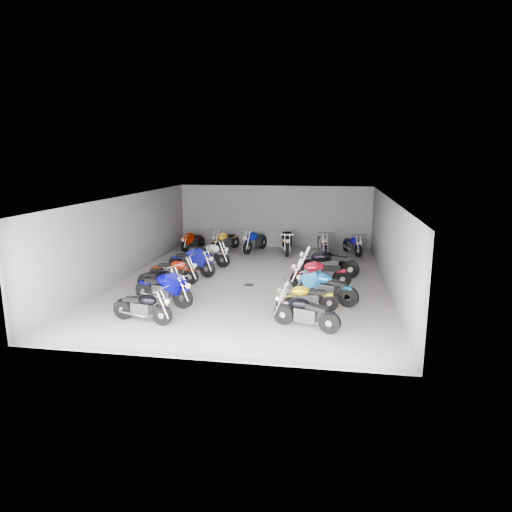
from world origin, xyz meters
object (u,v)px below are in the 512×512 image
Objects in this scene: motorcycle_right_a at (305,312)px; motorcycle_back_f at (353,245)px; motorcycle_left_a at (143,307)px; motorcycle_right_f at (323,260)px; motorcycle_back_b at (225,241)px; motorcycle_back_d at (286,242)px; motorcycle_back_a at (193,241)px; motorcycle_left_f at (209,254)px; motorcycle_left_e at (192,262)px; drain_grate at (249,285)px; motorcycle_right_b at (306,298)px; motorcycle_right_c at (325,287)px; motorcycle_back_c at (255,241)px; motorcycle_right_e at (328,263)px; motorcycle_right_d at (320,274)px; motorcycle_left_c at (160,281)px; motorcycle_back_e at (322,243)px; motorcycle_left_d at (174,271)px; motorcycle_left_b at (164,289)px.

motorcycle_right_a is 10.37m from motorcycle_back_f.
motorcycle_right_f reaches higher than motorcycle_left_a.
motorcycle_back_d is (3.11, -0.14, 0.05)m from motorcycle_back_b.
motorcycle_back_f is at bearing -159.75° from motorcycle_back_a.
motorcycle_left_e is at bearing 11.77° from motorcycle_left_f.
drain_grate is 0.16× the size of motorcycle_right_f.
drain_grate is 7.37m from motorcycle_back_f.
drain_grate is 6.47m from motorcycle_back_b.
motorcycle_right_b is at bearing 72.65° from motorcycle_left_e.
motorcycle_left_e reaches higher than motorcycle_back_f.
motorcycle_back_b is (-2.32, 6.02, 0.51)m from drain_grate.
motorcycle_right_c is 9.25m from motorcycle_back_b.
motorcycle_back_c is at bearing -13.64° from motorcycle_back_d.
motorcycle_right_e reaches higher than motorcycle_left_e.
motorcycle_right_b is 5.24m from motorcycle_right_f.
motorcycle_right_e reaches higher than motorcycle_right_c.
motorcycle_back_c reaches higher than motorcycle_back_b.
motorcycle_right_d is at bearing 167.08° from motorcycle_right_e.
motorcycle_left_c is 9.66m from motorcycle_back_e.
motorcycle_left_a is 4.15m from motorcycle_left_d.
motorcycle_right_e is (5.39, 0.44, 0.03)m from motorcycle_left_e.
motorcycle_right_c reaches higher than drain_grate.
motorcycle_left_c is at bearing 111.59° from motorcycle_back_b.
motorcycle_back_b is at bearing -176.04° from motorcycle_left_d.
motorcycle_back_a is (-6.32, 10.06, -0.02)m from motorcycle_right_a.
motorcycle_right_f is at bearing 24.09° from motorcycle_right_c.
motorcycle_left_b is 1.00× the size of motorcycle_left_e.
drain_grate is at bearing 158.46° from motorcycle_left_b.
motorcycle_right_d is at bearing -0.50° from drain_grate.
motorcycle_right_f is (4.97, 6.85, 0.01)m from motorcycle_left_a.
motorcycle_right_c is 1.10× the size of motorcycle_back_f.
motorcycle_left_f is at bearing 70.65° from motorcycle_right_c.
motorcycle_left_c is at bearing 116.75° from motorcycle_right_e.
motorcycle_right_d reaches higher than motorcycle_left_f.
drain_grate is at bearing 75.70° from motorcycle_right_d.
motorcycle_left_f is 7.12m from motorcycle_right_b.
motorcycle_left_d is 0.97× the size of motorcycle_left_f.
motorcycle_back_d is 1.25× the size of motorcycle_back_f.
motorcycle_back_b is at bearing 55.56° from motorcycle_right_c.
motorcycle_back_b reaches higher than motorcycle_back_a.
motorcycle_back_d is at bearing 2.72° from motorcycle_back_e.
motorcycle_back_c is (1.98, 7.77, 0.05)m from motorcycle_left_c.
motorcycle_left_c is at bearing 27.81° from motorcycle_back_f.
drain_grate is at bearing 145.19° from motorcycle_left_c.
motorcycle_left_a is 12.25m from motorcycle_back_f.
motorcycle_right_c is at bearing 150.62° from motorcycle_back_a.
motorcycle_left_a is at bearing 118.29° from motorcycle_back_a.
motorcycle_back_e is at bearing 0.19° from motorcycle_right_e.
motorcycle_right_b reaches higher than drain_grate.
motorcycle_back_c reaches higher than drain_grate.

